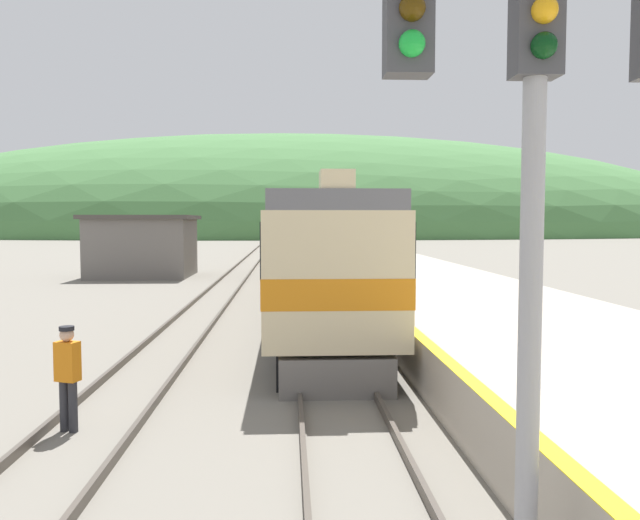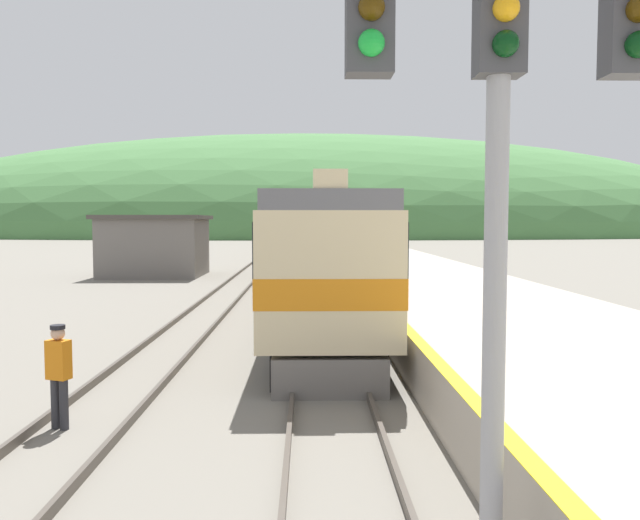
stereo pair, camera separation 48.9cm
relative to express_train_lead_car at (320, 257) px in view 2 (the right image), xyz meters
The scene contains 11 objects.
track_main 50.25m from the express_train_lead_car, 90.00° to the left, with size 1.52×180.00×0.16m.
track_siding 50.42m from the express_train_lead_car, 94.63° to the left, with size 1.52×180.00×0.16m.
platform 30.65m from the express_train_lead_car, 80.80° to the left, with size 6.59×140.00×1.05m.
distant_hills 137.44m from the express_train_lead_car, 90.00° to the left, with size 225.50×101.48×48.82m.
station_shed 19.97m from the express_train_lead_car, 119.18° to the left, with size 6.25×5.84×3.70m.
express_train_lead_car is the anchor object (origin of this frame).
carriage_second 21.94m from the express_train_lead_car, 90.00° to the left, with size 2.89×22.47×3.95m.
carriage_third 45.29m from the express_train_lead_car, 90.00° to the left, with size 2.89×22.47×3.95m.
carriage_fourth 68.65m from the express_train_lead_car, 90.00° to the left, with size 2.89×22.47×3.95m.
signal_mast_main 15.71m from the express_train_lead_car, 85.61° to the right, with size 3.30×0.42×6.60m.
track_worker 11.78m from the express_train_lead_car, 112.21° to the right, with size 0.41×0.33×1.69m.
Camera 2 is at (-0.43, -1.01, 3.35)m, focal length 35.00 mm.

